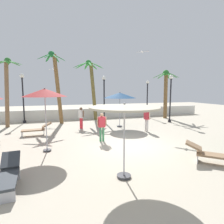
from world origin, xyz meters
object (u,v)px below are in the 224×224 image
Objects in this scene: palm_tree_3 at (7,85)px; patio_umbrella_1 at (120,96)px; lamp_post_1 at (104,94)px; guest_2 at (81,116)px; lounge_chair_2 at (37,129)px; guest_0 at (102,124)px; palm_tree_0 at (92,83)px; seagull_1 at (54,69)px; patio_umbrella_3 at (45,93)px; lamp_post_2 at (23,92)px; palm_tree_1 at (166,88)px; patio_umbrella_0 at (124,112)px; palm_tree_2 at (56,81)px; lamp_post_0 at (147,95)px; lamp_post_3 at (171,93)px; lounge_chair_1 at (8,174)px; lounge_chair_0 at (210,153)px; guest_1 at (147,117)px; seagull_0 at (142,52)px.

patio_umbrella_1 is at bearing -16.75° from palm_tree_3.
lamp_post_1 is 3.62m from guest_2.
lounge_chair_2 is 4.58m from guest_0.
palm_tree_0 is 6.01× the size of seagull_1.
guest_0 is (2.93, 0.87, -1.79)m from patio_umbrella_3.
lamp_post_2 reaches higher than guest_0.
patio_umbrella_0 is at bearing -128.90° from palm_tree_1.
seagull_1 is at bearing 93.63° from palm_tree_2.
palm_tree_2 reaches higher than palm_tree_3.
patio_umbrella_0 is 12.16m from palm_tree_0.
lamp_post_0 is (7.34, 12.11, 0.15)m from patio_umbrella_0.
patio_umbrella_3 is 9.34m from palm_tree_0.
patio_umbrella_1 is 0.65× the size of lamp_post_3.
patio_umbrella_0 is at bearing -7.60° from lounge_chair_1.
palm_tree_0 is 7.63m from palm_tree_1.
palm_tree_3 reaches higher than lounge_chair_0.
guest_0 is at bearing -150.66° from lamp_post_3.
guest_1 reaches higher than guest_0.
lamp_post_3 reaches higher than lamp_post_0.
patio_umbrella_3 reaches higher than patio_umbrella_1.
patio_umbrella_1 is 8.69m from lamp_post_2.
palm_tree_2 reaches higher than patio_umbrella_3.
patio_umbrella_1 is at bearing -173.04° from lamp_post_3.
patio_umbrella_3 is 7.19m from guest_1.
seagull_1 is at bearing 127.14° from guest_1.
patio_umbrella_1 is at bearing 71.28° from patio_umbrella_0.
guest_2 is at bearing -153.06° from lamp_post_0.
seagull_0 reaches higher than palm_tree_0.
palm_tree_0 is 5.73m from seagull_0.
palm_tree_3 is 3.30× the size of guest_2.
palm_tree_1 reaches higher than patio_umbrella_3.
patio_umbrella_1 is 8.79m from palm_tree_3.
seagull_0 is at bearing -3.45° from guest_2.
lounge_chair_2 is 1.15× the size of guest_2.
palm_tree_3 is at bearing 154.47° from guest_1.
seagull_0 reaches higher than seagull_1.
lamp_post_1 is at bearing 78.72° from patio_umbrella_0.
guest_1 is (5.99, -5.04, -2.68)m from palm_tree_2.
palm_tree_0 reaches higher than patio_umbrella_1.
patio_umbrella_1 is 0.70× the size of lamp_post_0.
lamp_post_1 is 2.55× the size of guest_0.
lounge_chair_2 is 9.68m from seagull_0.
lamp_post_0 is at bearing 0.95° from palm_tree_0.
guest_0 is (-0.92, -7.59, -2.63)m from palm_tree_0.
guest_0 is at bearing -140.13° from seagull_0.
palm_tree_2 is 1.56× the size of lamp_post_0.
patio_umbrella_0 reaches higher than guest_2.
lamp_post_3 is 8.70m from guest_0.
lounge_chair_0 is (8.57, -12.16, -2.31)m from lamp_post_2.
lamp_post_0 reaches higher than guest_0.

